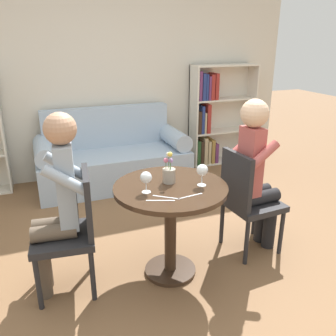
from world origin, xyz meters
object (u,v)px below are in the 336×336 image
at_px(bookshelf_right, 213,117).
at_px(person_left, 57,201).
at_px(chair_left, 73,227).
at_px(flower_vase, 169,173).
at_px(person_right, 257,172).
at_px(couch, 113,159).
at_px(wine_glass_left, 146,178).
at_px(wine_glass_right, 202,170).
at_px(chair_right, 246,198).

distance_m(bookshelf_right, person_left, 3.15).
height_order(chair_left, person_left, person_left).
bearing_deg(flower_vase, person_right, 0.29).
bearing_deg(person_left, flower_vase, 93.83).
xyz_separation_m(bookshelf_right, chair_left, (-2.24, -2.14, -0.17)).
bearing_deg(couch, person_right, -67.48).
xyz_separation_m(couch, chair_left, (-0.70, -1.87, 0.18)).
bearing_deg(person_right, bookshelf_right, -23.20).
bearing_deg(couch, person_left, -112.92).
xyz_separation_m(wine_glass_left, wine_glass_right, (0.41, -0.03, 0.01)).
distance_m(couch, flower_vase, 1.96).
relative_size(couch, wine_glass_left, 11.96).
bearing_deg(person_right, chair_right, 92.88).
xyz_separation_m(chair_right, flower_vase, (-0.69, 0.01, 0.32)).
xyz_separation_m(couch, flower_vase, (0.01, -1.89, 0.50)).
bearing_deg(person_left, chair_left, 85.46).
distance_m(chair_left, person_right, 1.50).
relative_size(person_right, wine_glass_right, 8.14).
bearing_deg(bookshelf_right, wine_glass_right, -119.86).
xyz_separation_m(chair_left, chair_right, (1.40, -0.03, 0.00)).
height_order(bookshelf_right, flower_vase, bookshelf_right).
bearing_deg(person_right, person_left, 84.81).
distance_m(person_left, flower_vase, 0.81).
relative_size(bookshelf_right, chair_right, 1.55).
height_order(couch, chair_left, couch).
bearing_deg(wine_glass_right, person_right, 14.21).
height_order(couch, wine_glass_left, couch).
xyz_separation_m(person_left, flower_vase, (0.80, -0.04, 0.11)).
height_order(couch, chair_right, couch).
relative_size(couch, flower_vase, 7.46).
bearing_deg(couch, chair_right, -69.74).
bearing_deg(wine_glass_left, chair_right, 6.74).
relative_size(person_left, flower_vase, 5.38).
height_order(couch, bookshelf_right, bookshelf_right).
bearing_deg(wine_glass_left, couch, 84.38).
bearing_deg(wine_glass_right, chair_left, 170.04).
bearing_deg(person_right, chair_left, 85.37).
bearing_deg(wine_glass_left, person_right, 6.75).
relative_size(bookshelf_right, person_right, 1.06).
xyz_separation_m(chair_left, wine_glass_right, (0.92, -0.16, 0.36)).
distance_m(chair_right, flower_vase, 0.76).
distance_m(person_right, flower_vase, 0.78).
bearing_deg(wine_glass_right, person_left, 169.95).
bearing_deg(bookshelf_right, chair_right, -111.04).
bearing_deg(chair_left, person_right, 95.81).
xyz_separation_m(chair_right, person_left, (-1.49, 0.04, 0.21)).
height_order(person_right, flower_vase, person_right).
distance_m(chair_right, wine_glass_right, 0.62).
xyz_separation_m(bookshelf_right, person_left, (-2.32, -2.12, 0.03)).
relative_size(chair_right, flower_vase, 3.70).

